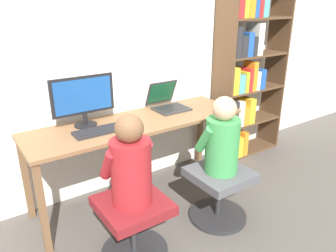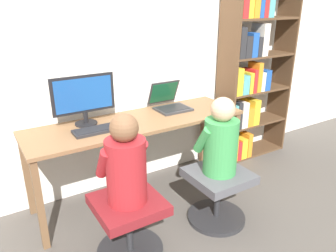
{
  "view_description": "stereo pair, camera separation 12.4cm",
  "coord_description": "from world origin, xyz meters",
  "px_view_note": "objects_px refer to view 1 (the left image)",
  "views": [
    {
      "loc": [
        -1.29,
        -2.06,
        1.75
      ],
      "look_at": [
        0.2,
        0.12,
        0.72
      ],
      "focal_mm": 35.0,
      "sensor_mm": 36.0,
      "label": 1
    },
    {
      "loc": [
        -1.19,
        -2.13,
        1.75
      ],
      "look_at": [
        0.2,
        0.12,
        0.72
      ],
      "focal_mm": 35.0,
      "sensor_mm": 36.0,
      "label": 2
    }
  ],
  "objects_px": {
    "desktop_monitor": "(83,99)",
    "laptop": "(168,103)",
    "office_chair_right": "(219,190)",
    "person_at_monitor": "(131,165)",
    "keyboard": "(98,131)",
    "bookshelf": "(244,75)",
    "office_chair_left": "(134,223)",
    "person_at_laptop": "(222,139)"
  },
  "relations": [
    {
      "from": "bookshelf",
      "to": "office_chair_left",
      "type": "bearing_deg",
      "value": -157.5
    },
    {
      "from": "office_chair_left",
      "to": "keyboard",
      "type": "bearing_deg",
      "value": 88.06
    },
    {
      "from": "person_at_laptop",
      "to": "keyboard",
      "type": "bearing_deg",
      "value": 142.36
    },
    {
      "from": "keyboard",
      "to": "laptop",
      "type": "bearing_deg",
      "value": 13.58
    },
    {
      "from": "office_chair_left",
      "to": "office_chair_right",
      "type": "relative_size",
      "value": 1.0
    },
    {
      "from": "laptop",
      "to": "office_chair_left",
      "type": "height_order",
      "value": "laptop"
    },
    {
      "from": "laptop",
      "to": "person_at_monitor",
      "type": "xyz_separation_m",
      "value": [
        -0.83,
        -0.77,
        -0.08
      ]
    },
    {
      "from": "keyboard",
      "to": "person_at_monitor",
      "type": "relative_size",
      "value": 0.6
    },
    {
      "from": "keyboard",
      "to": "person_at_laptop",
      "type": "distance_m",
      "value": 0.98
    },
    {
      "from": "desktop_monitor",
      "to": "office_chair_left",
      "type": "height_order",
      "value": "desktop_monitor"
    },
    {
      "from": "desktop_monitor",
      "to": "bookshelf",
      "type": "bearing_deg",
      "value": -0.48
    },
    {
      "from": "desktop_monitor",
      "to": "person_at_monitor",
      "type": "distance_m",
      "value": 0.82
    },
    {
      "from": "person_at_monitor",
      "to": "person_at_laptop",
      "type": "bearing_deg",
      "value": -1.76
    },
    {
      "from": "office_chair_right",
      "to": "person_at_laptop",
      "type": "relative_size",
      "value": 0.78
    },
    {
      "from": "desktop_monitor",
      "to": "keyboard",
      "type": "distance_m",
      "value": 0.29
    },
    {
      "from": "keyboard",
      "to": "bookshelf",
      "type": "bearing_deg",
      "value": 5.79
    },
    {
      "from": "office_chair_right",
      "to": "person_at_monitor",
      "type": "relative_size",
      "value": 0.77
    },
    {
      "from": "keyboard",
      "to": "desktop_monitor",
      "type": "bearing_deg",
      "value": 96.55
    },
    {
      "from": "laptop",
      "to": "bookshelf",
      "type": "distance_m",
      "value": 1.03
    },
    {
      "from": "office_chair_left",
      "to": "bookshelf",
      "type": "bearing_deg",
      "value": 22.5
    },
    {
      "from": "keyboard",
      "to": "person_at_laptop",
      "type": "height_order",
      "value": "person_at_laptop"
    },
    {
      "from": "desktop_monitor",
      "to": "person_at_laptop",
      "type": "bearing_deg",
      "value": -45.0
    },
    {
      "from": "office_chair_right",
      "to": "person_at_monitor",
      "type": "distance_m",
      "value": 0.92
    },
    {
      "from": "person_at_laptop",
      "to": "office_chair_left",
      "type": "bearing_deg",
      "value": 178.55
    },
    {
      "from": "keyboard",
      "to": "bookshelf",
      "type": "relative_size",
      "value": 0.19
    },
    {
      "from": "person_at_laptop",
      "to": "person_at_monitor",
      "type": "bearing_deg",
      "value": 178.24
    },
    {
      "from": "laptop",
      "to": "person_at_monitor",
      "type": "height_order",
      "value": "person_at_monitor"
    },
    {
      "from": "office_chair_right",
      "to": "bookshelf",
      "type": "distance_m",
      "value": 1.48
    },
    {
      "from": "laptop",
      "to": "person_at_monitor",
      "type": "distance_m",
      "value": 1.13
    },
    {
      "from": "desktop_monitor",
      "to": "laptop",
      "type": "distance_m",
      "value": 0.85
    },
    {
      "from": "desktop_monitor",
      "to": "bookshelf",
      "type": "height_order",
      "value": "bookshelf"
    },
    {
      "from": "desktop_monitor",
      "to": "keyboard",
      "type": "relative_size",
      "value": 1.38
    },
    {
      "from": "bookshelf",
      "to": "desktop_monitor",
      "type": "bearing_deg",
      "value": 179.52
    },
    {
      "from": "keyboard",
      "to": "office_chair_left",
      "type": "bearing_deg",
      "value": -91.94
    },
    {
      "from": "office_chair_left",
      "to": "person_at_monitor",
      "type": "distance_m",
      "value": 0.46
    },
    {
      "from": "person_at_monitor",
      "to": "bookshelf",
      "type": "relative_size",
      "value": 0.32
    },
    {
      "from": "desktop_monitor",
      "to": "bookshelf",
      "type": "distance_m",
      "value": 1.84
    },
    {
      "from": "desktop_monitor",
      "to": "person_at_laptop",
      "type": "relative_size",
      "value": 0.85
    },
    {
      "from": "office_chair_left",
      "to": "office_chair_right",
      "type": "distance_m",
      "value": 0.8
    },
    {
      "from": "office_chair_right",
      "to": "office_chair_left",
      "type": "bearing_deg",
      "value": 178.25
    },
    {
      "from": "laptop",
      "to": "keyboard",
      "type": "relative_size",
      "value": 0.93
    },
    {
      "from": "desktop_monitor",
      "to": "person_at_monitor",
      "type": "xyz_separation_m",
      "value": [
        0.0,
        -0.77,
        -0.26
      ]
    }
  ]
}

